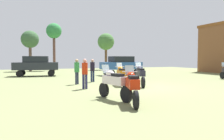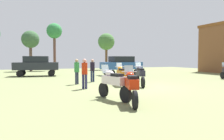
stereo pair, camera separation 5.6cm
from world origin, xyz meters
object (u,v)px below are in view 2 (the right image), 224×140
at_px(motorcycle_3, 121,75).
at_px(person_3, 92,69).
at_px(car_1, 121,64).
at_px(person_2, 77,70).
at_px(person_1, 85,71).
at_px(car_3, 36,64).
at_px(motorcycle_1, 131,86).
at_px(tree_6, 54,32).
at_px(tree_3, 106,42).
at_px(motorcycle_4, 113,83).
at_px(motorcycle_5, 140,75).
at_px(tree_2, 30,40).

height_order(motorcycle_3, person_3, person_3).
bearing_deg(car_1, person_2, 132.24).
bearing_deg(person_1, car_3, -47.95).
bearing_deg(person_1, motorcycle_1, 127.64).
bearing_deg(tree_6, tree_3, -4.23).
bearing_deg(motorcycle_4, motorcycle_5, 33.35).
bearing_deg(motorcycle_1, tree_6, 106.46).
xyz_separation_m(tree_2, tree_3, (11.25, -0.02, 0.01)).
relative_size(person_2, person_3, 1.01).
height_order(motorcycle_1, person_3, person_3).
xyz_separation_m(car_1, tree_3, (2.32, 11.25, 3.18)).
bearing_deg(person_1, person_2, -60.84).
xyz_separation_m(motorcycle_5, car_3, (-5.86, 10.92, 0.42)).
relative_size(motorcycle_5, car_1, 0.50).
xyz_separation_m(motorcycle_1, person_1, (-0.62, 4.85, 0.30)).
bearing_deg(motorcycle_1, person_3, 100.74).
height_order(motorcycle_1, person_2, person_2).
bearing_deg(motorcycle_4, car_3, 85.68).
height_order(tree_3, tree_6, tree_6).
height_order(motorcycle_3, tree_3, tree_3).
distance_m(tree_2, tree_3, 11.25).
height_order(motorcycle_3, tree_2, tree_2).
relative_size(motorcycle_3, motorcycle_5, 0.99).
relative_size(motorcycle_3, car_3, 0.49).
bearing_deg(car_1, tree_3, -16.13).
bearing_deg(tree_2, person_3, -76.25).
bearing_deg(motorcycle_5, car_1, 90.22).
bearing_deg(person_1, car_1, -94.54).
distance_m(car_3, tree_6, 11.31).
height_order(motorcycle_3, motorcycle_5, motorcycle_5).
bearing_deg(motorcycle_3, car_3, 126.34).
xyz_separation_m(motorcycle_1, tree_6, (0.06, 25.68, 4.89)).
xyz_separation_m(motorcycle_5, person_2, (-3.56, 2.45, 0.27)).
bearing_deg(motorcycle_5, tree_2, 123.74).
bearing_deg(motorcycle_4, person_3, 66.62).
relative_size(motorcycle_5, tree_3, 0.39).
distance_m(motorcycle_1, person_1, 4.90).
bearing_deg(car_1, motorcycle_5, 159.14).
relative_size(motorcycle_4, person_1, 1.27).
height_order(person_3, tree_3, tree_3).
relative_size(motorcycle_1, car_3, 0.47).
relative_size(motorcycle_3, tree_2, 0.39).
height_order(motorcycle_4, tree_2, tree_2).
height_order(tree_2, tree_3, tree_3).
xyz_separation_m(motorcycle_4, tree_2, (-3.00, 23.93, 3.61)).
bearing_deg(motorcycle_3, person_2, 155.47).
bearing_deg(person_1, tree_6, -61.48).
distance_m(car_1, person_1, 10.97).
relative_size(person_2, tree_6, 0.25).
bearing_deg(car_3, person_2, -156.48).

